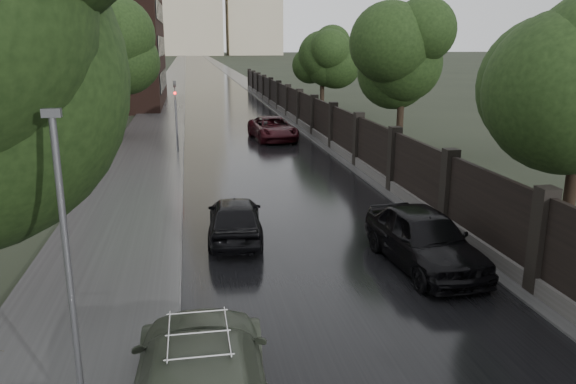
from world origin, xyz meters
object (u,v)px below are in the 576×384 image
Objects in this scene: tree_right_b at (403,63)px; hatchback_left at (235,218)px; lamp_post at (69,278)px; car_right_far at (273,128)px; tree_right_c at (323,56)px; car_right_near at (424,238)px; tree_left_far at (113,56)px; volga_sedan at (200,381)px; traffic_light at (176,110)px.

tree_right_b reaches higher than hatchback_left.
lamp_post is 0.97× the size of car_right_far.
tree_right_c is 33.50m from car_right_near.
lamp_post is at bearing -84.79° from tree_left_far.
tree_right_b is 1.47× the size of car_right_near.
volga_sedan is 8.88m from hatchback_left.
car_right_far is (-5.89, -11.33, -4.22)m from tree_right_c.
car_right_far is at bearing 88.32° from car_right_near.
car_right_far is (7.01, 27.17, -1.94)m from lamp_post.
car_right_near is (10.57, -22.87, -4.43)m from tree_left_far.
tree_left_far is 1.05× the size of tree_right_b.
car_right_far is at bearing 75.54° from lamp_post.
car_right_far is (9.61, -1.33, -4.51)m from tree_left_far.
volga_sedan reaches higher than hatchback_left.
traffic_light is 0.73× the size of volga_sedan.
volga_sedan is 1.04× the size of car_right_far.
car_right_far is at bearing -98.17° from hatchback_left.
volga_sedan is at bearing -81.23° from tree_left_far.
lamp_post is 9.48m from hatchback_left.
lamp_post is 28.13m from car_right_far.
traffic_light is 0.76× the size of car_right_far.
volga_sedan is (4.40, -28.54, -4.45)m from tree_left_far.
tree_left_far is 25.58m from car_right_near.
tree_right_b is 16.21m from car_right_near.
car_right_far reaches higher than hatchback_left.
car_right_far is at bearing 31.91° from traffic_light.
tree_left_far is at bearing 110.57° from car_right_near.
lamp_post reaches higher than car_right_near.
traffic_light is (3.70, -5.01, -2.84)m from tree_left_far.
lamp_post is (-12.90, -20.50, -2.28)m from tree_right_b.
traffic_light is (-11.80, -15.01, -2.55)m from tree_right_c.
hatchback_left is at bearing 143.24° from car_right_near.
lamp_post reaches higher than hatchback_left.
car_right_near is (7.97, 5.63, -1.86)m from lamp_post.
volga_sedan is at bearing -106.07° from tree_right_c.
hatchback_left is at bearing -108.28° from tree_right_c.
tree_left_far reaches higher than hatchback_left.
lamp_post reaches higher than volga_sedan.
tree_right_c reaches higher than car_right_near.
hatchback_left is at bearing -129.90° from tree_right_b.
volga_sedan is at bearing -88.30° from traffic_light.
car_right_near is (6.87, -17.87, -1.58)m from traffic_light.
tree_right_c is at bearing -104.00° from volga_sedan.
car_right_far is (5.21, 27.21, -0.06)m from volga_sedan.
tree_right_b reaches higher than lamp_post.
hatchback_left is 5.81m from car_right_near.
car_right_near is at bearing -98.53° from tree_right_c.
hatchback_left is 0.78× the size of car_right_far.
tree_left_far is 1.81× the size of hatchback_left.
tree_right_c is 1.34× the size of car_right_far.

